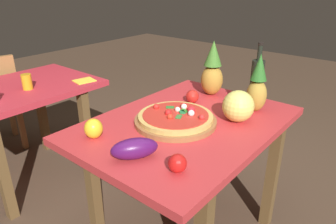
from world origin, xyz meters
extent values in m
cube|color=brown|center=(0.37, -0.37, 0.34)|extent=(0.06, 0.06, 0.69)
cube|color=brown|center=(-0.37, 0.37, 0.34)|extent=(0.06, 0.06, 0.69)
cube|color=brown|center=(0.37, 0.37, 0.34)|extent=(0.06, 0.06, 0.69)
cube|color=red|center=(0.00, 0.00, 0.71)|extent=(1.16, 0.83, 0.04)
cube|color=brown|center=(-0.62, 0.91, 0.34)|extent=(0.06, 0.06, 0.69)
cube|color=brown|center=(0.00, 0.91, 0.34)|extent=(0.06, 0.06, 0.69)
cube|color=brown|center=(0.00, 1.54, 0.34)|extent=(0.06, 0.06, 0.69)
cube|color=#BD2935|center=(-0.31, 1.22, 0.71)|extent=(1.04, 0.73, 0.04)
cube|color=#965F37|center=(-0.06, 2.02, 0.21)|extent=(0.04, 0.04, 0.41)
cube|color=#965F37|center=(-0.12, 1.69, 0.21)|extent=(0.04, 0.04, 0.41)
cylinder|color=#965F37|center=(-0.06, 0.03, 0.74)|extent=(0.42, 0.42, 0.02)
cylinder|color=tan|center=(-0.06, 0.03, 0.77)|extent=(0.39, 0.39, 0.02)
cylinder|color=red|center=(-0.06, 0.03, 0.78)|extent=(0.34, 0.34, 0.00)
sphere|color=red|center=(0.05, 0.06, 0.79)|extent=(0.03, 0.03, 0.03)
sphere|color=red|center=(0.02, -0.01, 0.79)|extent=(0.04, 0.04, 0.04)
sphere|color=red|center=(-0.06, 0.16, 0.79)|extent=(0.03, 0.03, 0.03)
sphere|color=red|center=(-0.11, 0.02, 0.79)|extent=(0.03, 0.03, 0.03)
sphere|color=red|center=(-0.02, -0.10, 0.79)|extent=(0.03, 0.03, 0.03)
sphere|color=red|center=(-0.08, 0.06, 0.79)|extent=(0.03, 0.03, 0.03)
cube|color=#397A34|center=(-0.07, -0.01, 0.78)|extent=(0.05, 0.04, 0.00)
cube|color=#327A2F|center=(-0.01, 0.11, 0.78)|extent=(0.05, 0.05, 0.00)
cube|color=#23743A|center=(-0.02, 0.02, 0.78)|extent=(0.05, 0.05, 0.00)
cube|color=#2B7721|center=(0.01, 0.02, 0.78)|extent=(0.03, 0.05, 0.00)
sphere|color=white|center=(-0.01, -0.04, 0.79)|extent=(0.03, 0.03, 0.03)
sphere|color=white|center=(0.03, 0.04, 0.79)|extent=(0.03, 0.03, 0.03)
sphere|color=white|center=(-0.01, 0.05, 0.79)|extent=(0.03, 0.03, 0.03)
cylinder|color=black|center=(0.51, -0.14, 0.85)|extent=(0.08, 0.08, 0.25)
cylinder|color=black|center=(0.51, -0.14, 1.02)|extent=(0.03, 0.03, 0.09)
cylinder|color=black|center=(0.51, -0.14, 1.08)|extent=(0.03, 0.03, 0.02)
ellipsoid|color=#AF8934|center=(0.36, -0.21, 0.82)|extent=(0.11, 0.11, 0.18)
cone|color=#2A6824|center=(0.36, -0.21, 0.98)|extent=(0.09, 0.09, 0.14)
ellipsoid|color=#B1802D|center=(0.43, 0.12, 0.82)|extent=(0.14, 0.14, 0.19)
cone|color=#3F7629|center=(0.43, 0.12, 1.00)|extent=(0.11, 0.11, 0.15)
sphere|color=#E6DE67|center=(0.18, -0.20, 0.81)|extent=(0.17, 0.17, 0.17)
ellipsoid|color=yellow|center=(-0.42, 0.23, 0.77)|extent=(0.09, 0.09, 0.10)
ellipsoid|color=#491353|center=(-0.43, -0.05, 0.77)|extent=(0.22, 0.19, 0.09)
sphere|color=red|center=(-0.39, -0.25, 0.77)|extent=(0.08, 0.08, 0.08)
sphere|color=red|center=(0.24, 0.13, 0.77)|extent=(0.08, 0.08, 0.08)
cylinder|color=gold|center=(-0.27, 1.13, 0.78)|extent=(0.07, 0.07, 0.10)
cube|color=yellow|center=(0.08, 0.98, 0.73)|extent=(0.16, 0.14, 0.01)
camera|label=1|loc=(-1.21, -0.88, 1.44)|focal=33.62mm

